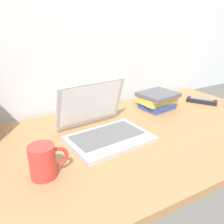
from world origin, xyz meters
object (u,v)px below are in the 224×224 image
object	(u,v)px
coffee_mug	(44,161)
remote_control_near	(202,101)
book_stack	(158,100)
laptop	(103,126)

from	to	relation	value
coffee_mug	remote_control_near	distance (m)	0.96
remote_control_near	book_stack	distance (m)	0.28
coffee_mug	book_stack	bearing A→B (deg)	22.85
laptop	book_stack	world-z (taller)	laptop
laptop	book_stack	size ratio (longest dim) A/B	1.64
laptop	coffee_mug	size ratio (longest dim) A/B	2.70
coffee_mug	book_stack	distance (m)	0.72
remote_control_near	laptop	bearing A→B (deg)	-173.12
laptop	remote_control_near	size ratio (longest dim) A/B	2.06
remote_control_near	book_stack	xyz separation A→B (m)	(-0.27, 0.05, 0.03)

